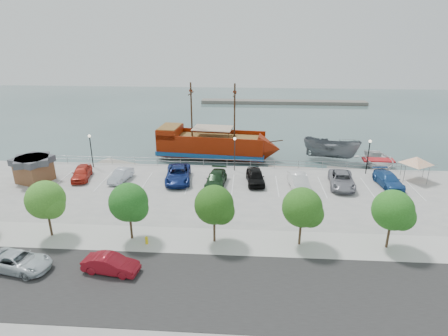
{
  "coord_description": "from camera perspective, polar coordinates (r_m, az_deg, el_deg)",
  "views": [
    {
      "loc": [
        1.59,
        -36.88,
        16.82
      ],
      "look_at": [
        -1.0,
        2.0,
        2.0
      ],
      "focal_mm": 30.0,
      "sensor_mm": 36.0,
      "label": 1
    }
  ],
  "objects": [
    {
      "name": "pirate_ship",
      "position": [
        53.33,
        -0.56,
        3.42
      ],
      "size": [
        17.85,
        6.47,
        11.13
      ],
      "rotation": [
        0.0,
        0.0,
        -0.1
      ],
      "color": "maroon",
      "rests_on": "ground"
    },
    {
      "name": "tree_d",
      "position": [
        30.12,
        -1.26,
        -5.86
      ],
      "size": [
        3.3,
        3.2,
        5.0
      ],
      "color": "#473321",
      "rests_on": "sidewalk"
    },
    {
      "name": "parked_car_f",
      "position": [
        41.86,
        11.33,
        -2.09
      ],
      "size": [
        2.21,
        5.07,
        1.62
      ],
      "primitive_type": "imported",
      "rotation": [
        0.0,
        0.0,
        0.1
      ],
      "color": "white",
      "rests_on": "land_slab"
    },
    {
      "name": "parked_car_c",
      "position": [
        43.41,
        -7.0,
        -0.95
      ],
      "size": [
        3.46,
        6.26,
        1.66
      ],
      "primitive_type": "imported",
      "rotation": [
        0.0,
        0.0,
        0.12
      ],
      "color": "navy",
      "rests_on": "land_slab"
    },
    {
      "name": "tree_c",
      "position": [
        31.47,
        -14.11,
        -5.3
      ],
      "size": [
        3.3,
        3.2,
        5.0
      ],
      "color": "#473321",
      "rests_on": "sidewalk"
    },
    {
      "name": "parked_car_g",
      "position": [
        43.66,
        17.49,
        -1.75
      ],
      "size": [
        3.2,
        5.86,
        1.56
      ],
      "primitive_type": "imported",
      "rotation": [
        0.0,
        0.0,
        -0.11
      ],
      "color": "gray",
      "rests_on": "land_slab"
    },
    {
      "name": "parked_car_h",
      "position": [
        45.59,
        23.78,
        -1.69
      ],
      "size": [
        2.63,
        5.28,
        1.47
      ],
      "primitive_type": "imported",
      "rotation": [
        0.0,
        0.0,
        0.11
      ],
      "color": "#204E92",
      "rests_on": "land_slab"
    },
    {
      "name": "lamp_post_right",
      "position": [
        47.77,
        21.2,
        2.49
      ],
      "size": [
        0.36,
        0.36,
        4.28
      ],
      "color": "black",
      "rests_on": "land_slab"
    },
    {
      "name": "tree_f",
      "position": [
        32.17,
        24.59,
        -6.08
      ],
      "size": [
        3.3,
        3.2,
        5.0
      ],
      "color": "#473321",
      "rests_on": "sidewalk"
    },
    {
      "name": "ground",
      "position": [
        40.99,
        1.21,
        -4.95
      ],
      "size": [
        160.0,
        160.0,
        0.0
      ],
      "primitive_type": "plane",
      "color": "#334B4A"
    },
    {
      "name": "tree_b",
      "position": [
        34.23,
        -25.38,
        -4.6
      ],
      "size": [
        3.3,
        3.2,
        5.0
      ],
      "color": "#473321",
      "rests_on": "sidewalk"
    },
    {
      "name": "speedboat",
      "position": [
        54.01,
        22.41,
        0.79
      ],
      "size": [
        5.53,
        7.57,
        1.53
      ],
      "primitive_type": "imported",
      "rotation": [
        0.0,
        0.0,
        -0.03
      ],
      "color": "silver",
      "rests_on": "ground"
    },
    {
      "name": "parked_car_b",
      "position": [
        44.84,
        -15.44,
        -1.08
      ],
      "size": [
        2.09,
        4.23,
        1.33
      ],
      "primitive_type": "imported",
      "rotation": [
        0.0,
        0.0,
        -0.17
      ],
      "color": "#B5BCCA",
      "rests_on": "land_slab"
    },
    {
      "name": "lamp_post_mid",
      "position": [
        45.57,
        1.63,
        3.08
      ],
      "size": [
        0.36,
        0.36,
        4.28
      ],
      "color": "black",
      "rests_on": "land_slab"
    },
    {
      "name": "shed",
      "position": [
        48.04,
        -27.01,
        -0.08
      ],
      "size": [
        4.53,
        4.53,
        2.9
      ],
      "rotation": [
        0.0,
        0.0,
        -0.35
      ],
      "color": "brown",
      "rests_on": "land_slab"
    },
    {
      "name": "patrol_boat",
      "position": [
        54.41,
        15.97,
        2.57
      ],
      "size": [
        8.42,
        5.76,
        3.05
      ],
      "primitive_type": "imported",
      "rotation": [
        0.0,
        0.0,
        1.18
      ],
      "color": "slate",
      "rests_on": "ground"
    },
    {
      "name": "sidewalk",
      "position": [
        31.74,
        0.37,
        -11.15
      ],
      "size": [
        100.0,
        4.0,
        0.05
      ],
      "primitive_type": "cube",
      "color": "#B4B3B0",
      "rests_on": "land_slab"
    },
    {
      "name": "canopy_tent",
      "position": [
        48.05,
        27.36,
        1.53
      ],
      "size": [
        4.74,
        4.74,
        3.28
      ],
      "rotation": [
        0.0,
        0.0,
        -0.23
      ],
      "color": "slate",
      "rests_on": "land_slab"
    },
    {
      "name": "seawall_railing",
      "position": [
        47.58,
        1.67,
        0.79
      ],
      "size": [
        50.0,
        0.06,
        1.0
      ],
      "color": "gray",
      "rests_on": "land_slab"
    },
    {
      "name": "dock_west",
      "position": [
        52.02,
        -14.96,
        0.31
      ],
      "size": [
        7.9,
        4.98,
        0.44
      ],
      "primitive_type": "cube",
      "rotation": [
        0.0,
        0.0,
        -0.4
      ],
      "color": "gray",
      "rests_on": "ground"
    },
    {
      "name": "dock_mid",
      "position": [
        49.69,
        10.4,
        -0.32
      ],
      "size": [
        6.47,
        2.26,
        0.36
      ],
      "primitive_type": "cube",
      "rotation": [
        0.0,
        0.0,
        -0.07
      ],
      "color": "gray",
      "rests_on": "ground"
    },
    {
      "name": "tree_e",
      "position": [
        30.37,
        12.1,
        -6.12
      ],
      "size": [
        3.3,
        3.2,
        5.0
      ],
      "color": "#473321",
      "rests_on": "sidewalk"
    },
    {
      "name": "far_shore",
      "position": [
        93.89,
        9.02,
        9.88
      ],
      "size": [
        40.0,
        3.0,
        0.8
      ],
      "primitive_type": "cube",
      "color": "#666155",
      "rests_on": "ground"
    },
    {
      "name": "fire_hydrant",
      "position": [
        31.87,
        -11.71,
        -10.68
      ],
      "size": [
        0.25,
        0.25,
        0.73
      ],
      "rotation": [
        0.0,
        0.0,
        -0.38
      ],
      "color": "yellow",
      "rests_on": "sidewalk"
    },
    {
      "name": "parked_car_d",
      "position": [
        41.98,
        -1.21,
        -1.71
      ],
      "size": [
        2.41,
        5.19,
        1.47
      ],
      "primitive_type": "imported",
      "rotation": [
        0.0,
        0.0,
        -0.07
      ],
      "color": "black",
      "rests_on": "land_slab"
    },
    {
      "name": "street_van",
      "position": [
        32.01,
        -28.84,
        -12.36
      ],
      "size": [
        5.21,
        3.07,
        1.36
      ],
      "primitive_type": "imported",
      "rotation": [
        0.0,
        0.0,
        1.4
      ],
      "color": "silver",
      "rests_on": "street"
    },
    {
      "name": "parked_car_a",
      "position": [
        46.78,
        -20.88,
        -0.67
      ],
      "size": [
        2.67,
        4.79,
        1.54
      ],
      "primitive_type": "imported",
      "rotation": [
        0.0,
        0.0,
        0.2
      ],
      "color": "red",
      "rests_on": "land_slab"
    },
    {
      "name": "lamp_post_left",
      "position": [
        49.58,
        -19.67,
        3.33
      ],
      "size": [
        0.36,
        0.36,
        4.28
      ],
      "color": "black",
      "rests_on": "land_slab"
    },
    {
      "name": "street",
      "position": [
        26.85,
        -0.45,
        -17.93
      ],
      "size": [
        100.0,
        8.0,
        0.04
      ],
      "primitive_type": "cube",
      "color": "#262525",
      "rests_on": "land_slab"
    },
    {
      "name": "parked_car_e",
      "position": [
        42.66,
        4.78,
        -1.3
      ],
      "size": [
        2.33,
        4.88,
        1.61
      ],
      "primitive_type": "imported",
      "rotation": [
        0.0,
        0.0,
        0.09
      ],
      "color": "black",
      "rests_on": "land_slab"
    },
    {
      "name": "dock_east",
      "position": [
        51.17,
        18.92,
        -0.52
      ],
      "size": [
        6.58,
        3.1,
        0.36
      ],
      "primitive_type": "cube",
      "rotation": [
        0.0,
        0.0,
        -0.21
      ],
      "color": "#68635E",
      "rests_on": "ground"
    },
    {
      "name": "street_sedan",
      "position": [
        29.14,
        -16.87,
        -13.84
      ],
      "size": [
        4.29,
        2.02,
        1.36
      ],
      "primitive_type": "imported",
      "rotation": [
        0.0,
        0.0,
        1.42
      ],
      "color": "maroon",
      "rests_on": "street"
    }
  ]
}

